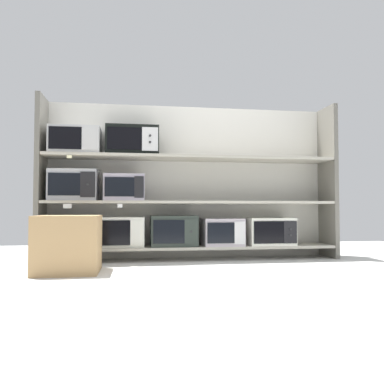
% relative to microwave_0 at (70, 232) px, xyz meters
% --- Properties ---
extents(ground, '(7.15, 6.00, 0.02)m').
position_rel_microwave_0_xyz_m(ground, '(1.30, -1.00, -0.33)').
color(ground, silver).
extents(back_panel, '(3.35, 0.04, 1.75)m').
position_rel_microwave_0_xyz_m(back_panel, '(1.30, 0.23, 0.56)').
color(back_panel, beige).
rests_on(back_panel, ground).
extents(upright_left, '(0.05, 0.41, 1.75)m').
position_rel_microwave_0_xyz_m(upright_left, '(-0.31, 0.00, 0.56)').
color(upright_left, '#68645B').
rests_on(upright_left, ground).
extents(upright_right, '(0.05, 0.41, 1.75)m').
position_rel_microwave_0_xyz_m(upright_right, '(2.91, 0.00, 0.56)').
color(upright_right, '#68645B').
rests_on(upright_right, ground).
extents(shelf_0, '(3.15, 0.41, 0.03)m').
position_rel_microwave_0_xyz_m(shelf_0, '(1.30, 0.00, -0.18)').
color(shelf_0, '#ADA899').
rests_on(shelf_0, ground).
extents(microwave_0, '(0.43, 0.42, 0.33)m').
position_rel_microwave_0_xyz_m(microwave_0, '(0.00, 0.00, 0.00)').
color(microwave_0, '#9A9DAF').
rests_on(microwave_0, shelf_0).
extents(microwave_1, '(0.49, 0.34, 0.32)m').
position_rel_microwave_0_xyz_m(microwave_1, '(0.53, -0.00, -0.01)').
color(microwave_1, silver).
rests_on(microwave_1, shelf_0).
extents(microwave_2, '(0.50, 0.37, 0.33)m').
position_rel_microwave_0_xyz_m(microwave_2, '(1.09, 0.00, -0.00)').
color(microwave_2, '#29312C').
rests_on(microwave_2, shelf_0).
extents(microwave_3, '(0.44, 0.43, 0.30)m').
position_rel_microwave_0_xyz_m(microwave_3, '(1.63, 0.00, -0.02)').
color(microwave_3, '#A59CA4').
rests_on(microwave_3, shelf_0).
extents(microwave_4, '(0.51, 0.43, 0.30)m').
position_rel_microwave_0_xyz_m(microwave_4, '(2.18, 0.00, -0.01)').
color(microwave_4, silver).
rests_on(microwave_4, shelf_0).
extents(shelf_1, '(3.15, 0.41, 0.03)m').
position_rel_microwave_0_xyz_m(shelf_1, '(1.30, 0.00, 0.31)').
color(shelf_1, '#ADA899').
extents(microwave_5, '(0.50, 0.37, 0.33)m').
position_rel_microwave_0_xyz_m(microwave_5, '(0.03, 0.00, 0.49)').
color(microwave_5, '#A0A2A8').
rests_on(microwave_5, shelf_1).
extents(microwave_6, '(0.42, 0.41, 0.28)m').
position_rel_microwave_0_xyz_m(microwave_6, '(0.56, 0.00, 0.47)').
color(microwave_6, '#A19AAA').
rests_on(microwave_6, shelf_1).
extents(price_tag_0, '(0.08, 0.00, 0.05)m').
position_rel_microwave_0_xyz_m(price_tag_0, '(0.00, -0.21, 0.27)').
color(price_tag_0, white).
extents(price_tag_1, '(0.05, 0.00, 0.04)m').
position_rel_microwave_0_xyz_m(price_tag_1, '(0.52, -0.21, 0.27)').
color(price_tag_1, white).
extents(shelf_2, '(3.15, 0.41, 0.03)m').
position_rel_microwave_0_xyz_m(shelf_2, '(1.30, 0.00, 0.80)').
color(shelf_2, '#ADA899').
extents(microwave_7, '(0.52, 0.39, 0.29)m').
position_rel_microwave_0_xyz_m(microwave_7, '(0.04, 0.00, 0.96)').
color(microwave_7, '#B9B9B8').
rests_on(microwave_7, shelf_2).
extents(microwave_8, '(0.56, 0.36, 0.31)m').
position_rel_microwave_0_xyz_m(microwave_8, '(0.64, 0.00, 0.97)').
color(microwave_8, black).
rests_on(microwave_8, shelf_2).
extents(price_tag_2, '(0.05, 0.00, 0.03)m').
position_rel_microwave_0_xyz_m(price_tag_2, '(0.01, -0.21, 0.77)').
color(price_tag_2, beige).
extents(shipping_carton, '(0.54, 0.54, 0.50)m').
position_rel_microwave_0_xyz_m(shipping_carton, '(0.09, -0.71, -0.07)').
color(shipping_carton, tan).
rests_on(shipping_carton, ground).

